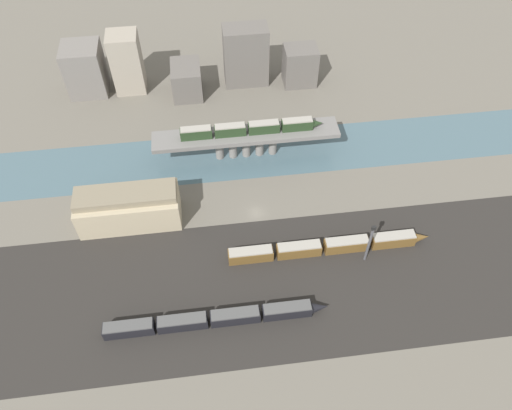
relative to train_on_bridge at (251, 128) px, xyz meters
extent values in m
plane|color=#666056|center=(-1.51, -23.97, -10.86)|extent=(400.00, 400.00, 0.00)
cube|color=#282623|center=(-1.51, -47.97, -10.86)|extent=(280.00, 42.00, 0.01)
cube|color=#47606B|center=(-1.51, 0.00, -10.86)|extent=(320.00, 20.86, 0.01)
cube|color=slate|center=(-1.51, 0.00, -2.44)|extent=(56.80, 8.53, 1.39)
cylinder|color=gray|center=(-9.85, 0.00, -7.00)|extent=(2.51, 2.51, 7.73)
cylinder|color=gray|center=(-5.68, 0.00, -7.00)|extent=(2.51, 2.51, 7.73)
cylinder|color=gray|center=(-1.51, 0.00, -7.00)|extent=(2.51, 2.51, 7.73)
cylinder|color=gray|center=(2.67, 0.00, -7.00)|extent=(2.51, 2.51, 7.73)
cylinder|color=gray|center=(6.84, 0.00, -7.00)|extent=(2.51, 2.51, 7.73)
cube|color=#23381E|center=(-16.43, 0.00, -0.16)|extent=(9.39, 2.81, 3.18)
cube|color=#9E998E|center=(-16.43, 0.00, 1.63)|extent=(9.02, 2.59, 0.40)
cube|color=#23381E|center=(-6.25, 0.00, -0.16)|extent=(9.39, 2.81, 3.18)
cube|color=#9E998E|center=(-6.25, 0.00, 1.63)|extent=(9.02, 2.59, 0.40)
cube|color=#23381E|center=(3.93, 0.00, -0.16)|extent=(9.39, 2.81, 3.18)
cube|color=#9E998E|center=(3.93, 0.00, 1.63)|extent=(9.02, 2.59, 0.40)
cube|color=#23381E|center=(14.11, 0.00, -0.16)|extent=(9.39, 2.81, 3.18)
cube|color=#9E998E|center=(14.11, 0.00, 1.63)|extent=(9.02, 2.59, 0.40)
cone|color=#23381E|center=(20.45, 0.00, -0.32)|extent=(3.29, 2.53, 2.53)
cube|color=black|center=(-35.99, -56.39, -9.26)|extent=(11.98, 3.17, 3.21)
cube|color=#4C4C4C|center=(-35.99, -56.39, -7.45)|extent=(11.50, 2.91, 0.40)
cube|color=black|center=(-23.34, -56.39, -9.26)|extent=(11.98, 3.17, 3.21)
cube|color=#4C4C4C|center=(-23.34, -56.39, -7.45)|extent=(11.50, 2.91, 0.40)
cube|color=black|center=(-10.69, -56.39, -9.26)|extent=(11.98, 3.17, 3.21)
cube|color=#4C4C4C|center=(-10.69, -56.39, -7.45)|extent=(11.50, 2.91, 0.40)
cube|color=black|center=(1.96, -56.39, -9.26)|extent=(11.98, 3.17, 3.21)
cube|color=#4C4C4C|center=(1.96, -56.39, -7.45)|extent=(11.50, 2.91, 0.40)
cone|color=black|center=(10.04, -56.39, -9.42)|extent=(4.19, 2.85, 2.85)
cube|color=brown|center=(-4.87, -39.25, -9.12)|extent=(11.83, 3.18, 3.48)
cube|color=#9E998E|center=(-4.87, -39.25, -7.19)|extent=(11.36, 2.92, 0.40)
cube|color=brown|center=(8.02, -39.25, -9.12)|extent=(11.83, 3.18, 3.48)
cube|color=#9E998E|center=(8.02, -39.25, -7.19)|extent=(11.36, 2.92, 0.40)
cube|color=brown|center=(20.91, -39.25, -9.12)|extent=(11.83, 3.18, 3.48)
cube|color=#9E998E|center=(20.91, -39.25, -7.19)|extent=(11.36, 2.92, 0.40)
cube|color=brown|center=(33.80, -39.25, -9.12)|extent=(11.83, 3.18, 3.48)
cube|color=#9E998E|center=(33.80, -39.25, -7.19)|extent=(11.36, 2.92, 0.40)
cone|color=brown|center=(41.79, -39.25, -9.30)|extent=(4.14, 2.86, 2.86)
cube|color=tan|center=(-36.52, -21.86, -6.08)|extent=(27.74, 11.25, 9.56)
cube|color=#7C725C|center=(-36.52, -21.86, -0.25)|extent=(27.18, 7.88, 2.10)
cylinder|color=#4C4C51|center=(25.15, -43.22, -4.30)|extent=(0.71, 0.71, 13.12)
cube|color=black|center=(25.15, -43.22, 2.86)|extent=(1.00, 0.70, 1.20)
cube|color=slate|center=(-52.97, 39.83, -2.12)|extent=(12.79, 12.44, 17.48)
cube|color=gray|center=(-38.29, 39.13, -0.19)|extent=(10.26, 9.57, 21.34)
cube|color=#605B56|center=(-18.50, 33.76, -5.33)|extent=(10.10, 13.21, 11.06)
cube|color=#605B56|center=(2.83, 38.09, -0.20)|extent=(15.35, 8.79, 21.32)
cube|color=#605B56|center=(21.77, 34.96, -3.86)|extent=(11.49, 9.11, 14.00)
camera|label=1|loc=(-12.82, -112.54, 100.32)|focal=35.00mm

